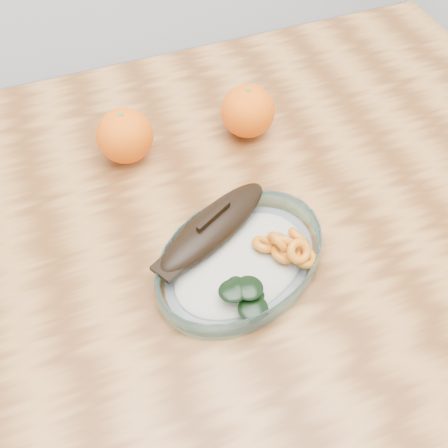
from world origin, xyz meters
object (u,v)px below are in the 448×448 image
(plated_meal, at_px, (240,258))
(orange_right, at_px, (248,111))
(dining_table, at_px, (205,260))
(orange_left, at_px, (125,136))

(plated_meal, distance_m, orange_right, 0.26)
(dining_table, relative_size, orange_left, 14.13)
(plated_meal, bearing_deg, orange_right, 41.12)
(dining_table, distance_m, orange_right, 0.24)
(orange_left, bearing_deg, dining_table, -67.82)
(plated_meal, bearing_deg, dining_table, 77.10)
(orange_right, bearing_deg, plated_meal, -114.41)
(dining_table, distance_m, plated_meal, 0.15)
(plated_meal, relative_size, orange_left, 6.96)
(plated_meal, xyz_separation_m, orange_left, (-0.08, 0.25, 0.02))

